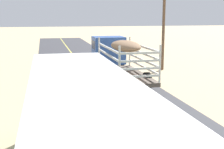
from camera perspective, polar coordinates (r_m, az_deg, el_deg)
The scene contains 3 objects.
livestock_truck at distance 23.23m, azimuth 0.43°, elevation 3.96°, with size 2.53×9.70×3.02m.
bus at distance 7.54m, azimuth -5.25°, elevation -11.96°, with size 2.54×10.00×3.21m.
power_pole_mid at distance 26.43m, azimuth 9.68°, elevation 10.29°, with size 2.20×0.24×8.16m.
Camera 1 is at (-3.32, -3.00, 4.70)m, focal length 48.78 mm.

